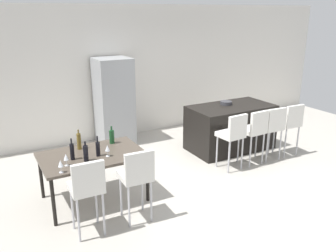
{
  "coord_description": "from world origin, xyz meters",
  "views": [
    {
      "loc": [
        -3.73,
        -4.8,
        2.76
      ],
      "look_at": [
        -0.88,
        0.36,
        0.85
      ],
      "focal_mm": 38.1,
      "sensor_mm": 36.0,
      "label": 1
    }
  ],
  "objects_px": {
    "dining_chair_near": "(87,186)",
    "wine_bottle_right": "(79,141)",
    "wine_bottle_middle": "(72,151)",
    "fruit_bowl": "(226,103)",
    "bar_chair_right": "(272,125)",
    "wine_glass_inner": "(61,164)",
    "dining_table": "(92,158)",
    "refrigerator": "(114,102)",
    "wine_bottle_far": "(98,149)",
    "wine_bottle_end": "(112,137)",
    "wine_glass_left": "(107,148)",
    "kitchen_island": "(230,127)",
    "dining_chair_far": "(137,174)",
    "bar_chair_middle": "(255,129)",
    "bar_chair_left": "(233,133)",
    "wine_glass_near": "(66,157)",
    "wine_bottle_corner": "(86,153)",
    "bar_chair_far": "(290,122)"
  },
  "relations": [
    {
      "from": "dining_chair_near",
      "to": "wine_bottle_right",
      "type": "xyz_separation_m",
      "value": [
        0.24,
        1.16,
        0.17
      ]
    },
    {
      "from": "wine_bottle_middle",
      "to": "fruit_bowl",
      "type": "relative_size",
      "value": 1.32
    },
    {
      "from": "bar_chair_right",
      "to": "wine_glass_inner",
      "type": "height_order",
      "value": "bar_chair_right"
    },
    {
      "from": "dining_table",
      "to": "refrigerator",
      "type": "xyz_separation_m",
      "value": [
        1.18,
        2.19,
        0.24
      ]
    },
    {
      "from": "wine_bottle_far",
      "to": "wine_glass_inner",
      "type": "bearing_deg",
      "value": -153.15
    },
    {
      "from": "wine_bottle_end",
      "to": "wine_bottle_right",
      "type": "bearing_deg",
      "value": 179.77
    },
    {
      "from": "dining_table",
      "to": "wine_bottle_right",
      "type": "bearing_deg",
      "value": 109.1
    },
    {
      "from": "dining_table",
      "to": "wine_glass_left",
      "type": "bearing_deg",
      "value": -45.25
    },
    {
      "from": "kitchen_island",
      "to": "dining_table",
      "type": "xyz_separation_m",
      "value": [
        -3.14,
        -0.7,
        0.22
      ]
    },
    {
      "from": "bar_chair_right",
      "to": "wine_bottle_far",
      "type": "distance_m",
      "value": 3.39
    },
    {
      "from": "wine_bottle_right",
      "to": "wine_glass_inner",
      "type": "relative_size",
      "value": 1.8
    },
    {
      "from": "dining_chair_far",
      "to": "wine_glass_inner",
      "type": "height_order",
      "value": "dining_chair_far"
    },
    {
      "from": "wine_glass_inner",
      "to": "refrigerator",
      "type": "distance_m",
      "value": 3.12
    },
    {
      "from": "bar_chair_middle",
      "to": "fruit_bowl",
      "type": "xyz_separation_m",
      "value": [
        0.1,
        0.99,
        0.26
      ]
    },
    {
      "from": "bar_chair_left",
      "to": "fruit_bowl",
      "type": "height_order",
      "value": "bar_chair_left"
    },
    {
      "from": "dining_chair_far",
      "to": "wine_bottle_right",
      "type": "distance_m",
      "value": 1.25
    },
    {
      "from": "dining_chair_near",
      "to": "wine_bottle_middle",
      "type": "relative_size",
      "value": 3.3
    },
    {
      "from": "wine_bottle_far",
      "to": "wine_glass_left",
      "type": "distance_m",
      "value": 0.14
    },
    {
      "from": "refrigerator",
      "to": "fruit_bowl",
      "type": "xyz_separation_m",
      "value": [
        1.93,
        -1.36,
        0.04
      ]
    },
    {
      "from": "wine_glass_near",
      "to": "refrigerator",
      "type": "bearing_deg",
      "value": 56.35
    },
    {
      "from": "bar_chair_middle",
      "to": "bar_chair_right",
      "type": "height_order",
      "value": "same"
    },
    {
      "from": "kitchen_island",
      "to": "wine_glass_inner",
      "type": "relative_size",
      "value": 9.88
    },
    {
      "from": "dining_chair_far",
      "to": "bar_chair_left",
      "type": "bearing_deg",
      "value": 17.85
    },
    {
      "from": "bar_chair_left",
      "to": "dining_chair_far",
      "type": "relative_size",
      "value": 1.0
    },
    {
      "from": "kitchen_island",
      "to": "wine_bottle_far",
      "type": "xyz_separation_m",
      "value": [
        -3.08,
        -0.8,
        0.39
      ]
    },
    {
      "from": "kitchen_island",
      "to": "dining_chair_near",
      "type": "bearing_deg",
      "value": -155.99
    },
    {
      "from": "wine_glass_left",
      "to": "wine_bottle_right",
      "type": "bearing_deg",
      "value": 120.47
    },
    {
      "from": "dining_chair_near",
      "to": "wine_bottle_corner",
      "type": "bearing_deg",
      "value": 73.75
    },
    {
      "from": "wine_bottle_right",
      "to": "refrigerator",
      "type": "relative_size",
      "value": 0.17
    },
    {
      "from": "dining_table",
      "to": "fruit_bowl",
      "type": "bearing_deg",
      "value": 15.02
    },
    {
      "from": "wine_glass_near",
      "to": "wine_bottle_right",
      "type": "bearing_deg",
      "value": 58.11
    },
    {
      "from": "wine_bottle_far",
      "to": "fruit_bowl",
      "type": "xyz_separation_m",
      "value": [
        3.05,
        0.94,
        0.1
      ]
    },
    {
      "from": "kitchen_island",
      "to": "fruit_bowl",
      "type": "height_order",
      "value": "fruit_bowl"
    },
    {
      "from": "kitchen_island",
      "to": "wine_glass_left",
      "type": "distance_m",
      "value": 3.12
    },
    {
      "from": "wine_bottle_end",
      "to": "refrigerator",
      "type": "relative_size",
      "value": 0.16
    },
    {
      "from": "wine_bottle_middle",
      "to": "bar_chair_left",
      "type": "bearing_deg",
      "value": -2.05
    },
    {
      "from": "wine_glass_left",
      "to": "fruit_bowl",
      "type": "relative_size",
      "value": 0.72
    },
    {
      "from": "wine_bottle_corner",
      "to": "refrigerator",
      "type": "xyz_separation_m",
      "value": [
        1.33,
        2.39,
        0.06
      ]
    },
    {
      "from": "wine_bottle_corner",
      "to": "refrigerator",
      "type": "relative_size",
      "value": 0.16
    },
    {
      "from": "bar_chair_right",
      "to": "wine_bottle_end",
      "type": "xyz_separation_m",
      "value": [
        -3.03,
        0.45,
        0.16
      ]
    },
    {
      "from": "kitchen_island",
      "to": "dining_table",
      "type": "distance_m",
      "value": 3.23
    },
    {
      "from": "wine_bottle_end",
      "to": "wine_glass_near",
      "type": "xyz_separation_m",
      "value": [
        -0.85,
        -0.52,
        0.01
      ]
    },
    {
      "from": "wine_bottle_far",
      "to": "bar_chair_left",
      "type": "bearing_deg",
      "value": -1.24
    },
    {
      "from": "dining_chair_near",
      "to": "wine_glass_near",
      "type": "height_order",
      "value": "dining_chair_near"
    },
    {
      "from": "bar_chair_far",
      "to": "wine_glass_near",
      "type": "xyz_separation_m",
      "value": [
        -4.35,
        -0.07,
        0.17
      ]
    },
    {
      "from": "kitchen_island",
      "to": "refrigerator",
      "type": "distance_m",
      "value": 2.51
    },
    {
      "from": "kitchen_island",
      "to": "bar_chair_left",
      "type": "height_order",
      "value": "bar_chair_left"
    },
    {
      "from": "dining_chair_near",
      "to": "dining_chair_far",
      "type": "relative_size",
      "value": 1.0
    },
    {
      "from": "kitchen_island",
      "to": "dining_chair_near",
      "type": "xyz_separation_m",
      "value": [
        -3.48,
        -1.55,
        0.24
      ]
    },
    {
      "from": "wine_glass_inner",
      "to": "wine_glass_left",
      "type": "bearing_deg",
      "value": 17.53
    }
  ]
}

